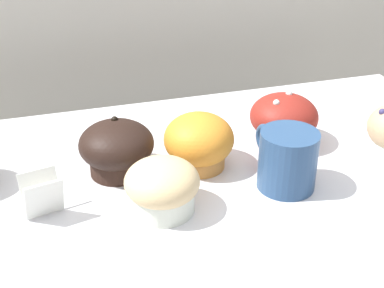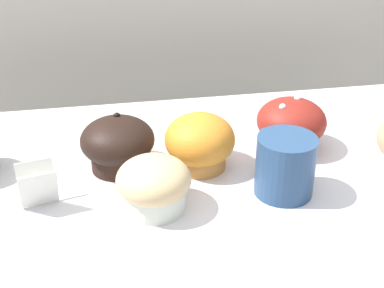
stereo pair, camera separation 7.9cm
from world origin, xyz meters
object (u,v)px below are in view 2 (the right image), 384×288
(muffin_front_center, at_px, (291,125))
(muffin_front_right, at_px, (154,185))
(muffin_back_right, at_px, (200,143))
(muffin_back_left, at_px, (118,144))
(coffee_cup, at_px, (285,164))

(muffin_front_center, height_order, muffin_front_right, muffin_front_center)
(muffin_front_center, relative_size, muffin_back_right, 1.05)
(muffin_front_center, bearing_deg, muffin_back_right, -167.66)
(muffin_front_center, xyz_separation_m, muffin_back_right, (-0.16, -0.03, 0.00))
(muffin_front_right, bearing_deg, muffin_back_left, 109.98)
(muffin_front_right, relative_size, coffee_cup, 0.80)
(muffin_back_left, bearing_deg, muffin_front_center, 3.56)
(muffin_front_center, height_order, coffee_cup, same)
(muffin_front_center, bearing_deg, muffin_back_left, -176.44)
(muffin_back_left, relative_size, coffee_cup, 0.89)
(muffin_front_right, bearing_deg, muffin_back_right, 49.96)
(muffin_back_right, relative_size, muffin_front_right, 1.06)
(muffin_back_right, bearing_deg, coffee_cup, -40.68)
(muffin_front_center, height_order, muffin_back_left, muffin_front_center)
(muffin_back_left, relative_size, muffin_back_right, 1.04)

